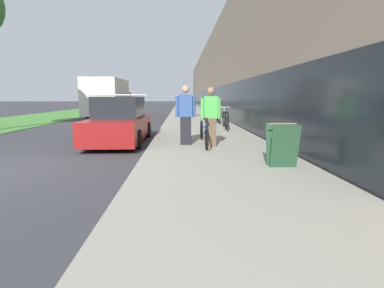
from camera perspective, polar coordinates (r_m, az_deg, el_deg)
The scene contains 12 objects.
sidewalk_slab at distance 27.37m, azimuth -0.17°, elevation 5.80°, with size 3.77×70.00×0.15m.
storefront_facade at distance 36.24m, azimuth 10.65°, elevation 12.18°, with size 10.01×70.00×7.45m.
lawn_strip at distance 33.11m, azimuth -20.96°, elevation 5.66°, with size 6.03×70.00×0.03m.
tandem_bicycle at distance 9.05m, azimuth 2.29°, elevation 2.22°, with size 0.52×2.68×0.85m.
person_rider at distance 8.68m, azimuth 3.57°, elevation 5.17°, with size 0.58×0.23×1.71m.
person_bystander at distance 9.00m, azimuth -1.22°, elevation 5.52°, with size 0.60×0.23×1.77m.
bike_rack_hoop at distance 12.72m, azimuth 6.62°, elevation 4.77°, with size 0.05×0.60×0.84m.
cruiser_bike_nearest at distance 14.13m, azimuth 6.39°, elevation 4.71°, with size 0.52×1.78×0.95m.
cruiser_bike_middle at distance 16.57m, azimuth 4.98°, elevation 5.29°, with size 0.52×1.76×0.90m.
sandwich_board_sign at distance 6.43m, azimuth 16.78°, elevation -0.15°, with size 0.56×0.56×0.90m.
parked_sedan_curbside at distance 10.68m, azimuth -13.47°, elevation 4.07°, with size 1.77×4.62×1.65m.
moving_truck at distance 24.56m, azimuth -15.57°, elevation 8.40°, with size 2.53×7.27×2.92m.
Camera 1 is at (4.10, -6.32, 1.57)m, focal length 28.00 mm.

